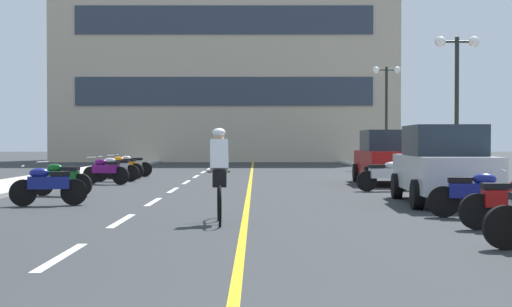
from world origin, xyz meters
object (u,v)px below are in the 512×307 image
object	(u,v)px
motorcycle_9	(118,168)
motorcycle_10	(126,166)
motorcycle_11	(134,165)
parked_car_mid	(390,157)
motorcycle_5	(51,185)
street_lamp_far	(390,93)
parked_car_near	(446,164)
cyclist_rider	(222,173)
motorcycle_7	(388,175)
street_lamp_mid	(460,74)
motorcycle_8	(109,170)
motorcycle_4	(477,193)
motorcycle_6	(64,178)

from	to	relation	value
motorcycle_9	motorcycle_10	xyz separation A→B (m)	(-0.08, 1.93, 0.00)
motorcycle_9	motorcycle_11	world-z (taller)	same
parked_car_mid	motorcycle_5	bearing A→B (deg)	-138.84
street_lamp_far	parked_car_near	size ratio (longest dim) A/B	1.22
parked_car_near	cyclist_rider	world-z (taller)	parked_car_near
cyclist_rider	motorcycle_7	bearing A→B (deg)	60.79
motorcycle_10	parked_car_mid	bearing A→B (deg)	-19.62
parked_car_near	street_lamp_mid	bearing A→B (deg)	71.81
street_lamp_mid	motorcycle_8	bearing A→B (deg)	178.36
motorcycle_5	motorcycle_10	world-z (taller)	same
motorcycle_9	motorcycle_10	world-z (taller)	same
motorcycle_4	motorcycle_5	xyz separation A→B (m)	(-8.79, 2.53, 0.00)
motorcycle_11	motorcycle_6	bearing A→B (deg)	-90.44
motorcycle_11	motorcycle_5	bearing A→B (deg)	-88.18
street_lamp_mid	motorcycle_6	world-z (taller)	street_lamp_mid
street_lamp_mid	street_lamp_far	bearing A→B (deg)	89.21
parked_car_mid	motorcycle_4	size ratio (longest dim) A/B	2.49
street_lamp_far	motorcycle_10	size ratio (longest dim) A/B	3.15
parked_car_mid	motorcycle_8	world-z (taller)	parked_car_mid
motorcycle_7	motorcycle_9	world-z (taller)	same
motorcycle_6	cyclist_rider	size ratio (longest dim) A/B	0.95
parked_car_mid	motorcycle_11	world-z (taller)	parked_car_mid
parked_car_near	motorcycle_9	bearing A→B (deg)	136.56
parked_car_near	motorcycle_5	xyz separation A→B (m)	(-9.01, -0.54, -0.44)
motorcycle_4	cyclist_rider	world-z (taller)	cyclist_rider
parked_car_near	motorcycle_10	bearing A→B (deg)	131.18
motorcycle_8	parked_car_mid	bearing A→B (deg)	1.04
parked_car_mid	motorcycle_9	xyz separation A→B (m)	(-9.47, 1.47, -0.44)
parked_car_mid	motorcycle_6	distance (m)	10.87
motorcycle_10	motorcycle_8	bearing A→B (deg)	-88.63
street_lamp_mid	motorcycle_10	bearing A→B (deg)	161.58
street_lamp_far	motorcycle_6	distance (m)	22.06
motorcycle_6	motorcycle_7	size ratio (longest dim) A/B	1.00
street_lamp_mid	cyclist_rider	world-z (taller)	street_lamp_mid
motorcycle_9	motorcycle_10	size ratio (longest dim) A/B	1.03
cyclist_rider	parked_car_mid	bearing A→B (deg)	65.66
motorcycle_4	motorcycle_9	xyz separation A→B (m)	(-9.16, 11.95, 0.00)
motorcycle_9	cyclist_rider	world-z (taller)	cyclist_rider
motorcycle_6	motorcycle_7	xyz separation A→B (m)	(8.90, 1.76, 0.00)
motorcycle_5	motorcycle_11	bearing A→B (deg)	91.82
motorcycle_6	cyclist_rider	bearing A→B (deg)	-53.62
street_lamp_mid	motorcycle_4	world-z (taller)	street_lamp_mid
motorcycle_6	motorcycle_11	bearing A→B (deg)	89.56
motorcycle_4	parked_car_near	bearing A→B (deg)	85.87
motorcycle_8	street_lamp_far	bearing A→B (deg)	48.26
motorcycle_5	motorcycle_10	distance (m)	11.36
street_lamp_mid	motorcycle_4	xyz separation A→B (m)	(-2.49, -9.97, -3.18)
street_lamp_mid	motorcycle_7	distance (m)	5.15
motorcycle_4	motorcycle_6	size ratio (longest dim) A/B	1.00
motorcycle_9	street_lamp_far	bearing A→B (deg)	44.45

